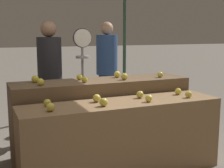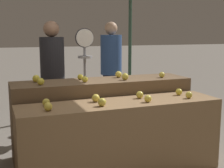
{
  "view_description": "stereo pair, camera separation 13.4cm",
  "coord_description": "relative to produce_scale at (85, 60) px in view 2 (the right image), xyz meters",
  "views": [
    {
      "loc": [
        -1.4,
        -2.98,
        1.56
      ],
      "look_at": [
        0.01,
        0.3,
        0.96
      ],
      "focal_mm": 50.0,
      "sensor_mm": 36.0,
      "label": 1
    },
    {
      "loc": [
        -1.27,
        -3.03,
        1.56
      ],
      "look_at": [
        0.01,
        0.3,
        0.96
      ],
      "focal_mm": 50.0,
      "sensor_mm": 36.0,
      "label": 2
    }
  ],
  "objects": [
    {
      "name": "apple_back_6",
      "position": [
        0.32,
        -0.46,
        -0.15
      ],
      "size": [
        0.08,
        0.08,
        0.08
      ],
      "primitive_type": "sphere",
      "color": "yellow",
      "rests_on": "display_counter_back"
    },
    {
      "name": "apple_back_1",
      "position": [
        -0.2,
        -0.68,
        -0.16
      ],
      "size": [
        0.07,
        0.07,
        0.07
      ],
      "primitive_type": "sphere",
      "color": "gold",
      "rests_on": "display_counter_back"
    },
    {
      "name": "apple_front_7",
      "position": [
        0.85,
        -1.08,
        -0.31
      ],
      "size": [
        0.08,
        0.08,
        0.08
      ],
      "primitive_type": "sphere",
      "color": "gold",
      "rests_on": "display_counter_front"
    },
    {
      "name": "apple_front_5",
      "position": [
        -0.19,
        -1.07,
        -0.31
      ],
      "size": [
        0.09,
        0.09,
        0.09
      ],
      "primitive_type": "sphere",
      "color": "yellow",
      "rests_on": "display_counter_front"
    },
    {
      "name": "apple_front_6",
      "position": [
        0.33,
        -1.08,
        -0.31
      ],
      "size": [
        0.08,
        0.08,
        0.08
      ],
      "primitive_type": "sphere",
      "color": "gold",
      "rests_on": "display_counter_front"
    },
    {
      "name": "apple_front_1",
      "position": [
        -0.2,
        -1.29,
        -0.31
      ],
      "size": [
        0.09,
        0.09,
        0.09
      ],
      "primitive_type": "sphere",
      "color": "gold",
      "rests_on": "display_counter_front"
    },
    {
      "name": "apple_back_0",
      "position": [
        -0.72,
        -0.7,
        -0.15
      ],
      "size": [
        0.08,
        0.08,
        0.08
      ],
      "primitive_type": "sphere",
      "color": "gold",
      "rests_on": "display_counter_back"
    },
    {
      "name": "apple_front_3",
      "position": [
        0.85,
        -1.28,
        -0.31
      ],
      "size": [
        0.08,
        0.08,
        0.08
      ],
      "primitive_type": "sphere",
      "color": "gold",
      "rests_on": "display_counter_front"
    },
    {
      "name": "person_customer_left",
      "position": [
        0.78,
        1.01,
        -0.16
      ],
      "size": [
        0.5,
        0.5,
        1.74
      ],
      "rotation": [
        0.0,
        0.0,
        2.73
      ],
      "color": "#2D2D38",
      "rests_on": "ground_plane"
    },
    {
      "name": "apple_back_4",
      "position": [
        -0.74,
        -0.47,
        -0.15
      ],
      "size": [
        0.09,
        0.09,
        0.09
      ],
      "primitive_type": "sphere",
      "color": "gold",
      "rests_on": "display_counter_back"
    },
    {
      "name": "apple_front_0",
      "position": [
        -0.74,
        -1.28,
        -0.31
      ],
      "size": [
        0.08,
        0.08,
        0.08
      ],
      "primitive_type": "sphere",
      "color": "yellow",
      "rests_on": "display_counter_front"
    },
    {
      "name": "apple_back_3",
      "position": [
        0.85,
        -0.68,
        -0.16
      ],
      "size": [
        0.07,
        0.07,
        0.07
      ],
      "primitive_type": "sphere",
      "color": "gold",
      "rests_on": "display_counter_back"
    },
    {
      "name": "apple_front_4",
      "position": [
        -0.73,
        -1.08,
        -0.31
      ],
      "size": [
        0.08,
        0.08,
        0.08
      ],
      "primitive_type": "sphere",
      "color": "gold",
      "rests_on": "display_counter_front"
    },
    {
      "name": "apple_front_2",
      "position": [
        0.32,
        -1.29,
        -0.31
      ],
      "size": [
        0.08,
        0.08,
        0.08
      ],
      "primitive_type": "sphere",
      "color": "yellow",
      "rests_on": "display_counter_front"
    },
    {
      "name": "apple_back_2",
      "position": [
        0.32,
        -0.69,
        -0.15
      ],
      "size": [
        0.09,
        0.09,
        0.09
      ],
      "primitive_type": "sphere",
      "color": "gold",
      "rests_on": "display_counter_back"
    },
    {
      "name": "display_counter_front",
      "position": [
        0.06,
        -1.18,
        -0.76
      ],
      "size": [
        2.23,
        0.55,
        0.81
      ],
      "primitive_type": "cube",
      "color": "olive",
      "rests_on": "ground_plane"
    },
    {
      "name": "display_counter_back",
      "position": [
        0.06,
        -0.58,
        -0.68
      ],
      "size": [
        2.23,
        0.55,
        0.97
      ],
      "primitive_type": "cube",
      "color": "brown",
      "rests_on": "ground_plane"
    },
    {
      "name": "person_vendor_at_scale",
      "position": [
        -0.41,
        0.26,
        -0.17
      ],
      "size": [
        0.44,
        0.44,
        1.71
      ],
      "rotation": [
        0.0,
        0.0,
        3.46
      ],
      "color": "#2D2D38",
      "rests_on": "ground_plane"
    },
    {
      "name": "apple_back_5",
      "position": [
        -0.2,
        -0.47,
        -0.16
      ],
      "size": [
        0.07,
        0.07,
        0.07
      ],
      "primitive_type": "sphere",
      "color": "gold",
      "rests_on": "display_counter_back"
    },
    {
      "name": "produce_scale",
      "position": [
        0.0,
        0.0,
        0.0
      ],
      "size": [
        0.27,
        0.2,
        1.61
      ],
      "color": "#99999E",
      "rests_on": "ground_plane"
    }
  ]
}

